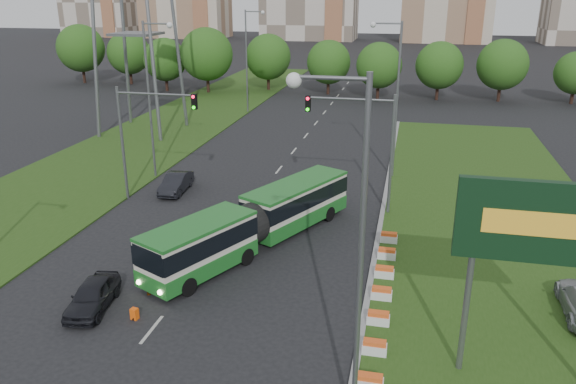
% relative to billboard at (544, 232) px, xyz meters
% --- Properties ---
extents(ground, '(360.00, 360.00, 0.00)m').
position_rel_billboard_xyz_m(ground, '(-12.25, 6.00, -6.16)').
color(ground, black).
rests_on(ground, ground).
extents(grass_median, '(14.00, 60.00, 0.15)m').
position_rel_billboard_xyz_m(grass_median, '(0.75, 14.00, -6.09)').
color(grass_median, '#244413').
rests_on(grass_median, ground).
extents(median_kerb, '(0.30, 60.00, 0.18)m').
position_rel_billboard_xyz_m(median_kerb, '(-6.20, 14.00, -6.07)').
color(median_kerb, gray).
rests_on(median_kerb, ground).
extents(left_verge, '(12.00, 110.00, 0.10)m').
position_rel_billboard_xyz_m(left_verge, '(-30.25, 31.00, -6.11)').
color(left_verge, '#244413').
rests_on(left_verge, ground).
extents(lane_markings, '(0.20, 100.00, 0.01)m').
position_rel_billboard_xyz_m(lane_markings, '(-15.25, 26.00, -6.16)').
color(lane_markings, '#A9A9A3').
rests_on(lane_markings, ground).
extents(flower_planters, '(1.10, 13.70, 0.60)m').
position_rel_billboard_xyz_m(flower_planters, '(-5.55, 4.60, -5.71)').
color(flower_planters, white).
rests_on(flower_planters, grass_median).
extents(billboard, '(6.00, 0.37, 8.00)m').
position_rel_billboard_xyz_m(billboard, '(0.00, 0.00, 0.00)').
color(billboard, slate).
rests_on(billboard, ground).
extents(traffic_mast_median, '(5.76, 0.32, 8.00)m').
position_rel_billboard_xyz_m(traffic_mast_median, '(-7.47, 16.00, -0.81)').
color(traffic_mast_median, slate).
rests_on(traffic_mast_median, ground).
extents(traffic_mast_left, '(5.76, 0.32, 8.00)m').
position_rel_billboard_xyz_m(traffic_mast_left, '(-22.63, 15.00, -0.81)').
color(traffic_mast_left, slate).
rests_on(traffic_mast_left, ground).
extents(street_lamps, '(36.00, 60.00, 12.00)m').
position_rel_billboard_xyz_m(street_lamps, '(-15.25, 16.00, -0.16)').
color(street_lamps, slate).
rests_on(street_lamps, ground).
extents(tree_line, '(120.00, 8.00, 9.00)m').
position_rel_billboard_xyz_m(tree_line, '(-2.25, 61.00, -1.66)').
color(tree_line, '#205115').
rests_on(tree_line, ground).
extents(articulated_bus, '(2.40, 15.41, 2.54)m').
position_rel_billboard_xyz_m(articulated_bus, '(-13.34, 9.33, -4.61)').
color(articulated_bus, beige).
rests_on(articulated_bus, ground).
extents(car_left_near, '(2.16, 4.15, 1.35)m').
position_rel_billboard_xyz_m(car_left_near, '(-18.67, 1.05, -5.49)').
color(car_left_near, black).
rests_on(car_left_near, ground).
extents(car_left_far, '(1.75, 4.29, 1.38)m').
position_rel_billboard_xyz_m(car_left_far, '(-21.39, 17.05, -5.47)').
color(car_left_far, black).
rests_on(car_left_far, ground).
extents(pedestrian, '(0.64, 0.76, 1.77)m').
position_rel_billboard_xyz_m(pedestrian, '(-16.77, 2.89, -5.28)').
color(pedestrian, gray).
rests_on(pedestrian, ground).
extents(shopping_trolley, '(0.31, 0.33, 0.54)m').
position_rel_billboard_xyz_m(shopping_trolley, '(-16.37, 0.62, -5.90)').
color(shopping_trolley, '#FF580D').
rests_on(shopping_trolley, ground).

